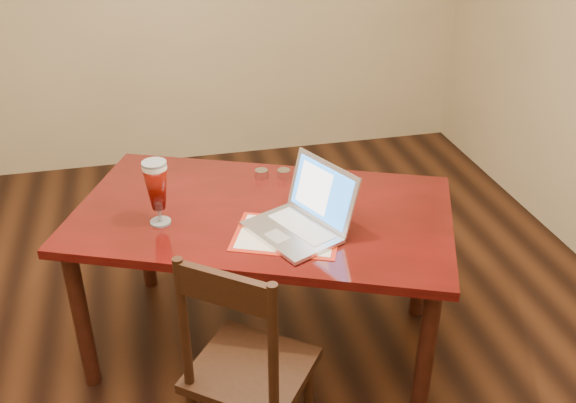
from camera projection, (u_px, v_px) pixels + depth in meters
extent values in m
cube|color=#530B0B|center=(263.00, 215.00, 2.71)|extent=(1.79, 1.43, 0.04)
cylinder|color=#35130D|center=(82.00, 319.00, 2.68)|extent=(0.07, 0.07, 0.70)
cylinder|color=#35130D|center=(425.00, 359.00, 2.48)|extent=(0.07, 0.07, 0.70)
cylinder|color=#35130D|center=(144.00, 229.00, 3.31)|extent=(0.07, 0.07, 0.70)
cylinder|color=#35130D|center=(422.00, 255.00, 3.10)|extent=(0.07, 0.07, 0.70)
cube|color=#AB200F|center=(287.00, 235.00, 2.53)|extent=(0.49, 0.43, 0.00)
cube|color=beige|center=(287.00, 235.00, 2.53)|extent=(0.44, 0.38, 0.00)
cube|color=silver|center=(291.00, 232.00, 2.53)|extent=(0.38, 0.43, 0.02)
cube|color=silver|center=(301.00, 226.00, 2.55)|extent=(0.23, 0.32, 0.00)
cube|color=silver|center=(277.00, 236.00, 2.49)|extent=(0.10, 0.11, 0.00)
cube|color=silver|center=(322.00, 192.00, 2.55)|extent=(0.22, 0.36, 0.24)
cube|color=blue|center=(321.00, 192.00, 2.55)|extent=(0.18, 0.31, 0.20)
cube|color=white|center=(314.00, 188.00, 2.58)|extent=(0.12, 0.18, 0.17)
cylinder|color=silver|center=(161.00, 222.00, 2.61)|extent=(0.08, 0.08, 0.01)
cylinder|color=silver|center=(160.00, 214.00, 2.60)|extent=(0.01, 0.01, 0.06)
cylinder|color=beige|center=(154.00, 167.00, 2.49)|extent=(0.10, 0.10, 0.02)
cylinder|color=silver|center=(154.00, 163.00, 2.48)|extent=(0.10, 0.10, 0.01)
cylinder|color=silver|center=(261.00, 174.00, 2.96)|extent=(0.06, 0.06, 0.04)
cylinder|color=silver|center=(284.00, 174.00, 2.96)|extent=(0.06, 0.06, 0.04)
cube|color=black|center=(251.00, 370.00, 2.33)|extent=(0.56, 0.55, 0.04)
cylinder|color=black|center=(234.00, 373.00, 2.62)|extent=(0.04, 0.04, 0.40)
cylinder|color=black|center=(308.00, 397.00, 2.51)|extent=(0.04, 0.04, 0.40)
cylinder|color=black|center=(184.00, 324.00, 2.13)|extent=(0.03, 0.03, 0.52)
cylinder|color=black|center=(273.00, 351.00, 2.02)|extent=(0.03, 0.03, 0.52)
cube|color=black|center=(224.00, 289.00, 1.98)|extent=(0.28, 0.22, 0.12)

